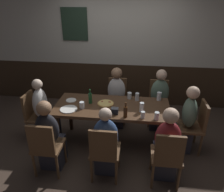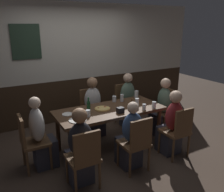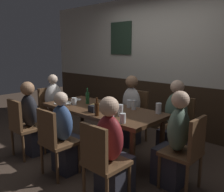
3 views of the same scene
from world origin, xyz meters
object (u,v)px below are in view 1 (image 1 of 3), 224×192
person_left_near (50,140)px  beer_bottle_green (90,98)px  pint_glass_amber (137,97)px  person_right_near (166,149)px  chair_left_near (46,146)px  pint_glass_stout (143,115)px  person_right_far (159,104)px  beer_glass_tall (142,108)px  person_head_east (185,124)px  chair_right_near (167,156)px  plate_white_large (69,109)px  beer_bottle_brown (125,111)px  chair_mid_near (104,150)px  condiment_caddy (115,111)px  chair_head_east (195,124)px  beer_glass_half (129,96)px  person_mid_near (106,146)px  tumbler_short (157,116)px  pint_glass_pale (82,106)px  dining_table (112,110)px  pizza (106,103)px  highball_clear (159,97)px  person_head_west (45,115)px  chair_head_west (36,114)px  chair_right_far (158,100)px  plate_white_small (71,100)px  chair_mid_far (117,98)px

person_left_near → beer_bottle_green: 0.92m
pint_glass_amber → person_right_near: bearing=-65.0°
chair_left_near → pint_glass_stout: chair_left_near is taller
person_right_far → beer_glass_tall: size_ratio=7.64×
person_head_east → person_right_near: bearing=-119.0°
chair_right_near → plate_white_large: (-1.49, 0.62, 0.25)m
beer_bottle_brown → beer_glass_tall: bearing=39.2°
pint_glass_amber → chair_mid_near: bearing=-110.5°
chair_left_near → condiment_caddy: bearing=33.2°
chair_head_east → condiment_caddy: 1.34m
beer_glass_half → condiment_caddy: size_ratio=1.01×
chair_left_near → person_head_east: 2.18m
person_mid_near → tumbler_short: (0.70, 0.32, 0.34)m
pint_glass_stout → pint_glass_pale: (-0.96, 0.18, 0.00)m
dining_table → person_head_east: bearing=0.0°
pizza → condiment_caddy: (0.18, -0.29, 0.03)m
chair_left_near → pint_glass_stout: bearing=20.9°
chair_left_near → beer_bottle_brown: bearing=25.1°
dining_table → person_head_east: person_head_east is taller
person_head_east → pint_glass_amber: bearing=162.4°
highball_clear → beer_glass_tall: (-0.30, -0.44, 0.01)m
person_mid_near → person_head_west: 1.36m
chair_right_near → person_right_near: (0.00, 0.16, -0.02)m
pizza → pint_glass_pale: bearing=-151.5°
tumbler_short → condiment_caddy: size_ratio=1.07×
chair_mid_near → chair_right_near: same height
person_left_near → tumbler_short: 1.59m
beer_bottle_green → plate_white_large: size_ratio=0.92×
chair_head_west → pint_glass_pale: (0.89, -0.14, 0.29)m
pizza → highball_clear: (0.89, 0.26, 0.05)m
pint_glass_amber → beer_glass_tall: beer_glass_tall is taller
chair_right_near → pint_glass_stout: (-0.33, 0.51, 0.29)m
chair_right_near → beer_glass_half: (-0.56, 1.14, 0.30)m
chair_right_near → tumbler_short: chair_right_near is taller
person_right_near → pint_glass_pale: size_ratio=10.28×
chair_right_far → plate_white_small: bearing=-155.1°
plate_white_small → dining_table: bearing=-8.3°
plate_white_small → person_left_near: bearing=-97.7°
chair_mid_far → beer_bottle_green: (-0.37, -0.77, 0.34)m
dining_table → pint_glass_stout: bearing=-32.6°
chair_head_east → chair_mid_far: size_ratio=1.00×
person_left_near → pint_glass_amber: 1.56m
chair_mid_near → chair_right_near: 0.83m
beer_glass_tall → tumbler_short: size_ratio=1.29×
person_right_near → chair_right_far: bearing=90.0°
chair_head_east → person_mid_near: 1.51m
chair_mid_far → person_right_far: size_ratio=0.76×
chair_head_east → person_head_west: person_head_west is taller
person_mid_near → plate_white_small: 1.09m
chair_mid_near → pint_glass_stout: chair_mid_near is taller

